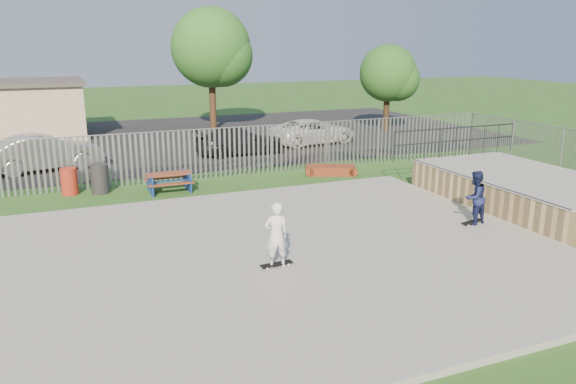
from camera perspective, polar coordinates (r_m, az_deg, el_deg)
name	(u,v)px	position (r m, az deg, el deg)	size (l,w,h in m)	color
ground	(266,258)	(14.31, -2.21, -6.75)	(120.00, 120.00, 0.00)	#2F5B1F
concrete_slab	(266,256)	(14.28, -2.21, -6.47)	(15.00, 12.00, 0.15)	gray
quarter_pipe	(524,190)	(20.11, 22.85, 0.15)	(5.50, 7.05, 2.19)	tan
fence	(245,177)	(18.46, -4.34, 1.48)	(26.04, 16.02, 2.00)	gray
picnic_table	(169,182)	(20.97, -12.01, 1.00)	(1.63, 1.35, 0.68)	brown
funbox	(331,170)	(23.26, 4.39, 2.22)	(1.98, 1.50, 0.35)	maroon
trash_bin_red	(69,181)	(21.53, -21.33, 1.01)	(0.58, 0.58, 0.96)	#A82A19
trash_bin_grey	(100,179)	(21.35, -18.58, 1.30)	(0.64, 0.64, 1.07)	#262629
parking_lot	(146,141)	(32.24, -14.22, 5.09)	(40.00, 18.00, 0.02)	black
car_silver	(44,153)	(25.88, -23.53, 3.70)	(1.62, 4.65, 1.53)	silver
car_dark	(240,141)	(27.39, -4.90, 5.17)	(1.77, 4.35, 1.26)	black
car_white	(313,131)	(30.18, 2.57, 6.17)	(2.18, 4.74, 1.32)	white
tree_mid	(211,48)	(35.08, -7.85, 14.31)	(4.78, 4.78, 7.37)	#472F1C
tree_right	(388,73)	(34.65, 10.12, 11.77)	(3.36, 3.36, 5.19)	#392716
skateboard_a	(472,222)	(17.32, 18.22, -2.95)	(0.82, 0.37, 0.08)	black
skateboard_b	(277,265)	(13.41, -1.17, -7.41)	(0.81, 0.27, 0.08)	black
skater_navy	(475,198)	(17.11, 18.43, -0.55)	(0.77, 0.60, 1.58)	#161D46
skater_white	(276,235)	(13.14, -1.19, -4.37)	(0.58, 0.38, 1.58)	white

